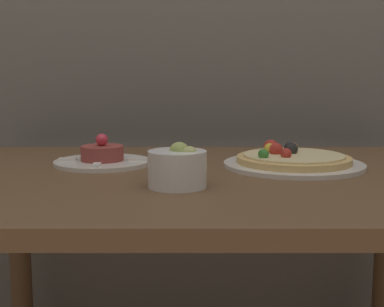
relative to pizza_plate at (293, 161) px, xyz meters
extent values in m
cube|color=brown|center=(-0.20, -0.08, -0.03)|extent=(1.16, 0.82, 0.03)
cylinder|color=brown|center=(-0.72, 0.27, -0.42)|extent=(0.06, 0.06, 0.74)
cylinder|color=brown|center=(0.32, 0.27, -0.42)|extent=(0.06, 0.06, 0.74)
cylinder|color=silver|center=(0.00, 0.00, -0.01)|extent=(0.32, 0.32, 0.01)
cylinder|color=#DBB26B|center=(0.00, 0.00, 0.00)|extent=(0.26, 0.26, 0.01)
cylinder|color=beige|center=(0.00, 0.00, 0.01)|extent=(0.23, 0.23, 0.00)
sphere|color=#997047|center=(0.01, 0.05, 0.02)|extent=(0.03, 0.03, 0.03)
sphere|color=gold|center=(-0.05, 0.03, 0.02)|extent=(0.03, 0.03, 0.03)
sphere|color=black|center=(0.00, 0.02, 0.02)|extent=(0.03, 0.03, 0.03)
sphere|color=#B22D23|center=(-0.04, 0.05, 0.02)|extent=(0.03, 0.03, 0.03)
sphere|color=#B22D23|center=(-0.04, 0.01, 0.02)|extent=(0.03, 0.03, 0.03)
sphere|color=#B22D23|center=(-0.02, -0.04, 0.02)|extent=(0.02, 0.02, 0.02)
sphere|color=#387F33|center=(-0.07, -0.05, 0.02)|extent=(0.02, 0.02, 0.02)
cylinder|color=silver|center=(-0.43, 0.03, -0.01)|extent=(0.22, 0.22, 0.01)
cylinder|color=#933D38|center=(-0.43, 0.03, 0.01)|extent=(0.10, 0.10, 0.03)
sphere|color=#E0384C|center=(-0.43, 0.03, 0.04)|extent=(0.03, 0.03, 0.03)
cube|color=white|center=(-0.35, 0.03, 0.00)|extent=(0.04, 0.02, 0.01)
cube|color=white|center=(-0.43, 0.11, 0.00)|extent=(0.02, 0.04, 0.01)
cube|color=white|center=(-0.52, 0.03, 0.00)|extent=(0.04, 0.02, 0.01)
cube|color=white|center=(-0.43, -0.05, 0.00)|extent=(0.02, 0.04, 0.01)
cylinder|color=white|center=(-0.25, -0.22, 0.02)|extent=(0.11, 0.11, 0.07)
sphere|color=#B7BC70|center=(-0.23, -0.22, 0.05)|extent=(0.03, 0.03, 0.03)
sphere|color=#8EA34C|center=(-0.25, -0.21, 0.05)|extent=(0.03, 0.03, 0.03)
sphere|color=#A3B25B|center=(-0.25, -0.21, 0.05)|extent=(0.04, 0.04, 0.04)
camera|label=1|loc=(-0.23, -1.19, 0.20)|focal=50.00mm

